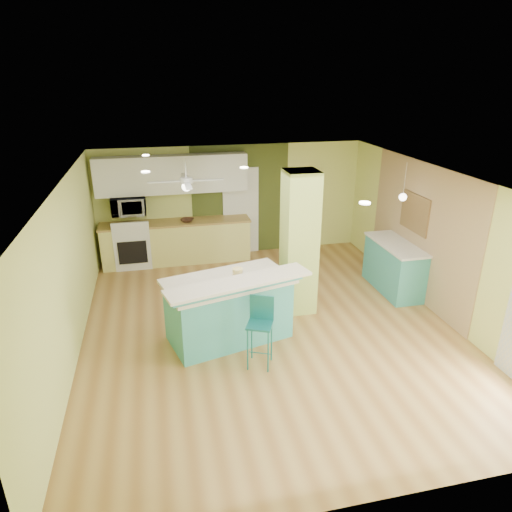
# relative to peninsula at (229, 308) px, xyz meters

# --- Properties ---
(floor) EXTENTS (6.00, 7.00, 0.01)m
(floor) POSITION_rel_peninsula_xyz_m (0.70, 0.21, -0.55)
(floor) COLOR olive
(floor) RESTS_ON ground
(ceiling) EXTENTS (6.00, 7.00, 0.01)m
(ceiling) POSITION_rel_peninsula_xyz_m (0.70, 0.21, 1.96)
(ceiling) COLOR white
(ceiling) RESTS_ON wall_back
(wall_back) EXTENTS (6.00, 0.01, 2.50)m
(wall_back) POSITION_rel_peninsula_xyz_m (0.70, 3.71, 0.71)
(wall_back) COLOR #D8E178
(wall_back) RESTS_ON floor
(wall_front) EXTENTS (6.00, 0.01, 2.50)m
(wall_front) POSITION_rel_peninsula_xyz_m (0.70, -3.30, 0.71)
(wall_front) COLOR #D8E178
(wall_front) RESTS_ON floor
(wall_left) EXTENTS (0.01, 7.00, 2.50)m
(wall_left) POSITION_rel_peninsula_xyz_m (-2.31, 0.21, 0.71)
(wall_left) COLOR #D8E178
(wall_left) RESTS_ON floor
(wall_right) EXTENTS (0.01, 7.00, 2.50)m
(wall_right) POSITION_rel_peninsula_xyz_m (3.70, 0.21, 0.71)
(wall_right) COLOR #D8E178
(wall_right) RESTS_ON floor
(wood_panel) EXTENTS (0.02, 3.40, 2.50)m
(wood_panel) POSITION_rel_peninsula_xyz_m (3.68, 0.81, 0.71)
(wood_panel) COLOR #9C7B59
(wood_panel) RESTS_ON floor
(olive_accent) EXTENTS (2.20, 0.02, 2.50)m
(olive_accent) POSITION_rel_peninsula_xyz_m (0.90, 3.70, 0.71)
(olive_accent) COLOR #424E1F
(olive_accent) RESTS_ON floor
(interior_door) EXTENTS (0.82, 0.05, 2.00)m
(interior_door) POSITION_rel_peninsula_xyz_m (0.90, 3.67, 0.46)
(interior_door) COLOR white
(interior_door) RESTS_ON floor
(column) EXTENTS (0.55, 0.55, 2.50)m
(column) POSITION_rel_peninsula_xyz_m (1.35, 0.71, 0.71)
(column) COLOR #ABC159
(column) RESTS_ON floor
(kitchen_run) EXTENTS (3.25, 0.63, 0.94)m
(kitchen_run) POSITION_rel_peninsula_xyz_m (-0.60, 3.41, -0.07)
(kitchen_run) COLOR #E1DB76
(kitchen_run) RESTS_ON floor
(stove) EXTENTS (0.76, 0.66, 1.08)m
(stove) POSITION_rel_peninsula_xyz_m (-1.55, 3.40, -0.08)
(stove) COLOR white
(stove) RESTS_ON floor
(upper_cabinets) EXTENTS (3.20, 0.34, 0.80)m
(upper_cabinets) POSITION_rel_peninsula_xyz_m (-0.60, 3.53, 1.41)
(upper_cabinets) COLOR white
(upper_cabinets) RESTS_ON wall_back
(microwave) EXTENTS (0.70, 0.48, 0.39)m
(microwave) POSITION_rel_peninsula_xyz_m (-1.55, 3.41, 0.81)
(microwave) COLOR silver
(microwave) RESTS_ON wall_back
(ceiling_fan) EXTENTS (1.41, 1.41, 0.61)m
(ceiling_fan) POSITION_rel_peninsula_xyz_m (-0.40, 2.21, 1.54)
(ceiling_fan) COLOR silver
(ceiling_fan) RESTS_ON ceiling
(pendant_lamp) EXTENTS (0.14, 0.14, 0.69)m
(pendant_lamp) POSITION_rel_peninsula_xyz_m (3.35, 0.96, 1.34)
(pendant_lamp) COLOR silver
(pendant_lamp) RESTS_ON ceiling
(wall_decor) EXTENTS (0.03, 0.90, 0.70)m
(wall_decor) POSITION_rel_peninsula_xyz_m (3.66, 1.01, 1.01)
(wall_decor) COLOR brown
(wall_decor) RESTS_ON wood_panel
(peninsula) EXTENTS (2.29, 1.65, 1.17)m
(peninsula) POSITION_rel_peninsula_xyz_m (0.00, 0.00, 0.00)
(peninsula) COLOR teal
(peninsula) RESTS_ON floor
(bar_stool) EXTENTS (0.46, 0.46, 1.05)m
(bar_stool) POSITION_rel_peninsula_xyz_m (0.33, -0.76, 0.16)
(bar_stool) COLOR #1C767F
(bar_stool) RESTS_ON floor
(side_counter) EXTENTS (0.64, 1.50, 0.96)m
(side_counter) POSITION_rel_peninsula_xyz_m (3.40, 1.04, -0.06)
(side_counter) COLOR teal
(side_counter) RESTS_ON floor
(fruit_bowl) EXTENTS (0.36, 0.36, 0.07)m
(fruit_bowl) POSITION_rel_peninsula_xyz_m (-0.36, 3.32, 0.43)
(fruit_bowl) COLOR #3B2218
(fruit_bowl) RESTS_ON kitchen_run
(canister) EXTENTS (0.16, 0.16, 0.18)m
(canister) POSITION_rel_peninsula_xyz_m (0.14, 0.00, 0.56)
(canister) COLOR yellow
(canister) RESTS_ON peninsula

